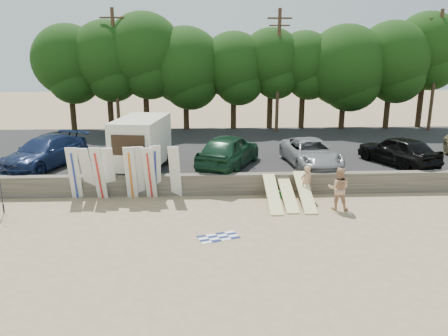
{
  "coord_description": "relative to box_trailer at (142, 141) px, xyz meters",
  "views": [
    {
      "loc": [
        -3.57,
        -17.05,
        6.66
      ],
      "look_at": [
        -2.64,
        3.0,
        1.3
      ],
      "focal_mm": 35.0,
      "sensor_mm": 36.0,
      "label": 1
    }
  ],
  "objects": [
    {
      "name": "ground",
      "position": [
        6.78,
        -5.07,
        -2.22
      ],
      "size": [
        120.0,
        120.0,
        0.0
      ],
      "primitive_type": "plane",
      "color": "tan",
      "rests_on": "ground"
    },
    {
      "name": "car_1",
      "position": [
        4.51,
        0.42,
        -0.62
      ],
      "size": [
        4.04,
        5.68,
        1.8
      ],
      "primitive_type": "imported",
      "rotation": [
        0.0,
        0.0,
        2.73
      ],
      "color": "#133521",
      "rests_on": "parking_lot"
    },
    {
      "name": "surfboard_low_1",
      "position": [
        6.96,
        -3.49,
        -1.76
      ],
      "size": [
        0.56,
        2.9,
        0.92
      ],
      "primitive_type": "cube",
      "rotation": [
        0.29,
        0.0,
        0.0
      ],
      "color": "#FCF19E",
      "rests_on": "ground"
    },
    {
      "name": "box_trailer",
      "position": [
        0.0,
        0.0,
        0.0
      ],
      "size": [
        2.94,
        4.53,
        2.71
      ],
      "rotation": [
        0.0,
        0.0,
        -0.15
      ],
      "color": "beige",
      "rests_on": "parking_lot"
    },
    {
      "name": "surfboard_upright_7",
      "position": [
        0.69,
        -2.69,
        -0.96
      ],
      "size": [
        0.58,
        0.79,
        2.53
      ],
      "primitive_type": "cube",
      "rotation": [
        0.26,
        0.0,
        -0.11
      ],
      "color": "silver",
      "rests_on": "ground"
    },
    {
      "name": "beachgoer_a",
      "position": [
        7.88,
        -3.11,
        -1.4
      ],
      "size": [
        0.69,
        0.57,
        1.63
      ],
      "primitive_type": "imported",
      "rotation": [
        0.0,
        0.0,
        3.5
      ],
      "color": "tan",
      "rests_on": "ground"
    },
    {
      "name": "treeline",
      "position": [
        6.62,
        12.35,
        3.85
      ],
      "size": [
        33.02,
        6.58,
        9.03
      ],
      "color": "#382616",
      "rests_on": "parking_lot"
    },
    {
      "name": "car_3",
      "position": [
        13.72,
        0.5,
        -0.72
      ],
      "size": [
        3.6,
        5.06,
        1.6
      ],
      "primitive_type": "imported",
      "rotation": [
        0.0,
        0.0,
        3.55
      ],
      "color": "black",
      "rests_on": "parking_lot"
    },
    {
      "name": "beachgoer_b",
      "position": [
        8.99,
        -4.42,
        -1.28
      ],
      "size": [
        1.08,
        0.94,
        1.88
      ],
      "primitive_type": "imported",
      "rotation": [
        0.0,
        0.0,
        2.85
      ],
      "color": "tan",
      "rests_on": "ground"
    },
    {
      "name": "car_0",
      "position": [
        -5.24,
        0.83,
        -0.72
      ],
      "size": [
        4.01,
        5.94,
        1.6
      ],
      "primitive_type": "imported",
      "rotation": [
        0.0,
        0.0,
        -0.35
      ],
      "color": "#142148",
      "rests_on": "parking_lot"
    },
    {
      "name": "surfboard_upright_5",
      "position": [
        0.17,
        -2.53,
        -0.95
      ],
      "size": [
        0.56,
        0.71,
        2.54
      ],
      "primitive_type": "cube",
      "rotation": [
        0.23,
        0.0,
        0.1
      ],
      "color": "silver",
      "rests_on": "ground"
    },
    {
      "name": "surfboard_low_2",
      "position": [
        7.7,
        -3.65,
        -1.64
      ],
      "size": [
        0.56,
        2.82,
        1.16
      ],
      "primitive_type": "cube",
      "rotation": [
        0.37,
        0.0,
        0.0
      ],
      "color": "#FCF19E",
      "rests_on": "ground"
    },
    {
      "name": "parking_lot",
      "position": [
        6.78,
        5.43,
        -1.87
      ],
      "size": [
        44.0,
        14.5,
        0.7
      ],
      "primitive_type": "cube",
      "color": "#282828",
      "rests_on": "ground"
    },
    {
      "name": "beach_towel",
      "position": [
        3.7,
        -7.16,
        -2.21
      ],
      "size": [
        1.91,
        1.91,
        0.0
      ],
      "primitive_type": "plane",
      "rotation": [
        0.0,
        0.0,
        0.33
      ],
      "color": "white",
      "rests_on": "ground"
    },
    {
      "name": "surfboard_upright_6",
      "position": [
        0.93,
        -2.44,
        -0.94
      ],
      "size": [
        0.59,
        0.67,
        2.56
      ],
      "primitive_type": "cube",
      "rotation": [
        0.21,
        0.0,
        0.16
      ],
      "color": "silver",
      "rests_on": "ground"
    },
    {
      "name": "surfboard_upright_1",
      "position": [
        -2.19,
        -2.46,
        -0.97
      ],
      "size": [
        0.62,
        0.9,
        2.5
      ],
      "primitive_type": "cube",
      "rotation": [
        0.3,
        0.0,
        -0.15
      ],
      "color": "silver",
      "rests_on": "ground"
    },
    {
      "name": "surfboard_low_0",
      "position": [
        6.24,
        -3.7,
        -1.7
      ],
      "size": [
        0.56,
        2.86,
        1.04
      ],
      "primitive_type": "cube",
      "rotation": [
        0.33,
        0.0,
        0.0
      ],
      "color": "#FCF19E",
      "rests_on": "ground"
    },
    {
      "name": "beach_umbrella",
      "position": [
        -5.36,
        -4.11,
        -1.06
      ],
      "size": [
        3.39,
        3.41,
        2.33
      ],
      "primitive_type": "imported",
      "rotation": [
        0.0,
        0.0,
        2.71
      ],
      "color": "black",
      "rests_on": "ground"
    },
    {
      "name": "gear_bag",
      "position": [
        6.95,
        -2.67,
        -2.11
      ],
      "size": [
        0.37,
        0.34,
        0.22
      ],
      "primitive_type": "cube",
      "rotation": [
        0.0,
        0.0,
        -0.38
      ],
      "color": "#D75A19",
      "rests_on": "ground"
    },
    {
      "name": "car_2",
      "position": [
        8.92,
        0.46,
        -0.81
      ],
      "size": [
        2.75,
        5.3,
        1.43
      ],
      "primitive_type": "imported",
      "rotation": [
        0.0,
        0.0,
        0.08
      ],
      "color": "gray",
      "rests_on": "parking_lot"
    },
    {
      "name": "surfboard_upright_4",
      "position": [
        -0.18,
        -2.65,
        -0.95
      ],
      "size": [
        0.51,
        0.65,
        2.55
      ],
      "primitive_type": "cube",
      "rotation": [
        0.23,
        0.0,
        -0.01
      ],
      "color": "silver",
      "rests_on": "ground"
    },
    {
      "name": "surfboard_upright_0",
      "position": [
        -2.75,
        -2.6,
        -0.95
      ],
      "size": [
        0.54,
        0.7,
        2.54
      ],
      "primitive_type": "cube",
      "rotation": [
        0.24,
        0.0,
        0.06
      ],
      "color": "silver",
      "rests_on": "ground"
    },
    {
      "name": "surfboard_upright_2",
      "position": [
        -1.62,
        -2.69,
        -0.95
      ],
      "size": [
        0.6,
        0.72,
        2.55
      ],
      "primitive_type": "cube",
      "rotation": [
        0.23,
        0.0,
        -0.17
      ],
      "color": "silver",
      "rests_on": "ground"
    },
    {
      "name": "cooler",
      "position": [
        6.81,
        -2.7,
        -2.06
      ],
      "size": [
        0.38,
        0.31,
        0.32
      ],
      "primitive_type": "cube",
      "rotation": [
        0.0,
        0.0,
        -0.02
      ],
      "color": "green",
      "rests_on": "ground"
    },
    {
      "name": "seawall",
      "position": [
        6.78,
        -2.07,
        -1.72
      ],
      "size": [
        44.0,
        0.5,
        1.0
      ],
      "primitive_type": "cube",
      "color": "#6B6356",
      "rests_on": "ground"
    },
    {
      "name": "utility_poles",
      "position": [
        8.78,
        10.93,
        3.21
      ],
      "size": [
        25.8,
        0.26,
        9.0
      ],
      "color": "#473321",
      "rests_on": "parking_lot"
    },
    {
      "name": "surfboard_upright_8",
      "position": [
        1.84,
        -2.57,
        -0.95
      ],
      "size": [
        0.59,
        0.74,
        2.54
      ],
      "primitive_type": "cube",
      "rotation": [
        0.24,
        0.0,
        -0.13
      ],
      "color": "silver",
      "rests_on": "ground"
    },
    {
      "name": "surfboard_upright_3",
      "position": [
        -1.19,
        -2.44,
        -0.97
      ],
      "size": [
        0.55,
        0.88,
        2.5
      ],
      "primitive_type": "cube",
      "rotation": [
        0.31,
        0.0,
        0.06
      ],
      "color": "silver",
      "rests_on": "ground"
    }
  ]
}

